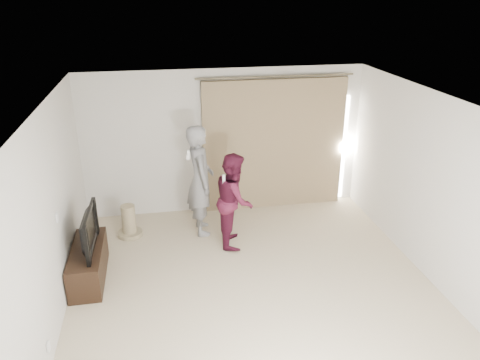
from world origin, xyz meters
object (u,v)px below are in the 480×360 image
object	(u,v)px
tv_console	(88,263)
tv	(84,231)
person_woman	(234,200)
person_man	(200,180)

from	to	relation	value
tv_console	tv	bearing A→B (deg)	0.00
tv	person_woman	world-z (taller)	person_woman
tv	person_woman	bearing A→B (deg)	-72.86
tv_console	person_woman	distance (m)	2.36
tv_console	person_man	bearing A→B (deg)	32.60
tv	person_man	xyz separation A→B (m)	(1.73, 1.11, 0.17)
person_man	person_woman	xyz separation A→B (m)	(0.48, -0.48, -0.17)
person_man	person_woman	distance (m)	0.70
tv	person_man	bearing A→B (deg)	-56.02
tv	person_man	size ratio (longest dim) A/B	0.53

